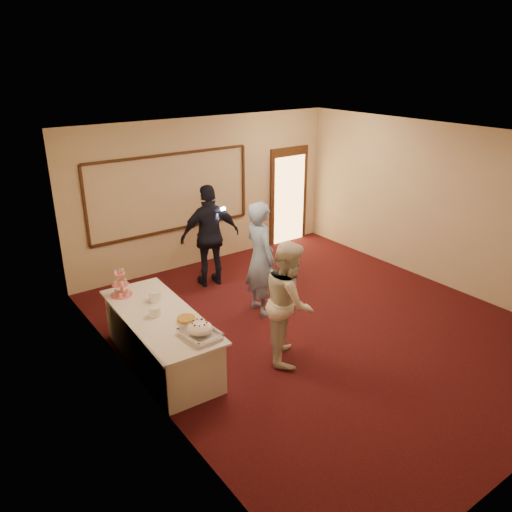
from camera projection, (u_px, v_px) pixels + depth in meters
The scene contains 14 objects.
floor at pixel (319, 325), 8.14m from camera, with size 7.00×7.00×0.00m, color black.
room_walls at pixel (326, 205), 7.39m from camera, with size 6.04×7.04×3.02m.
wall_molding at pixel (172, 193), 9.72m from camera, with size 3.45×0.04×1.55m.
doorway at pixel (289, 196), 11.50m from camera, with size 1.05×0.07×2.20m.
buffet_table at pixel (161, 339), 7.02m from camera, with size 1.02×2.41×0.77m.
pavlova_tray at pixel (200, 330), 6.31m from camera, with size 0.43×0.57×0.20m.
cupcake_stand at pixel (120, 285), 7.37m from camera, with size 0.32×0.32×0.47m.
plate_stack_a at pixel (155, 311), 6.81m from camera, with size 0.17×0.17×0.14m.
plate_stack_b at pixel (155, 296), 7.23m from camera, with size 0.19×0.19×0.16m.
tart at pixel (186, 319), 6.69m from camera, with size 0.28×0.28×0.06m.
man at pixel (260, 258), 8.24m from camera, with size 0.71×0.47×1.95m, color #809ECE.
woman at pixel (289, 302), 6.98m from camera, with size 0.86×0.67×1.78m, color silver.
guest at pixel (210, 236), 9.28m from camera, with size 1.14×0.47×1.94m, color black.
camera_flash at pixel (223, 209), 9.07m from camera, with size 0.07×0.04×0.05m, color white.
Camera 1 is at (-5.01, -5.18, 4.08)m, focal length 35.00 mm.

